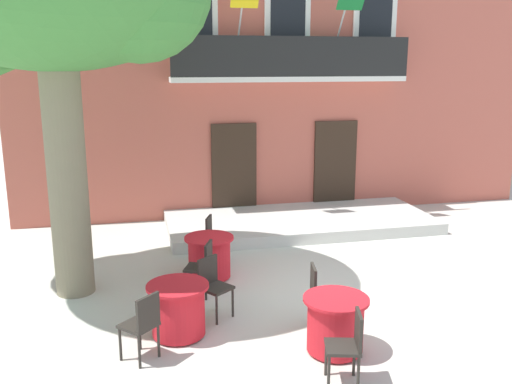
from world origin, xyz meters
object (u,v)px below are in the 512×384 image
at_px(cafe_chair_middle_1, 214,236).
at_px(cafe_chair_near_tree_1, 320,291).
at_px(cafe_chair_front_0, 213,283).
at_px(cafe_chair_front_1, 143,322).
at_px(cafe_table_near_tree, 335,324).
at_px(cafe_table_middle, 209,257).
at_px(cafe_chair_middle_0, 202,265).
at_px(cafe_chair_near_tree_0, 349,343).
at_px(cafe_table_front, 178,309).

bearing_deg(cafe_chair_middle_1, cafe_chair_near_tree_1, -69.22).
relative_size(cafe_chair_front_0, cafe_chair_front_1, 1.00).
distance_m(cafe_table_near_tree, cafe_chair_front_1, 2.49).
relative_size(cafe_table_near_tree, cafe_table_middle, 1.00).
xyz_separation_m(cafe_chair_middle_0, cafe_chair_front_0, (0.05, -0.79, 0.00)).
height_order(cafe_chair_middle_0, cafe_chair_middle_1, same).
bearing_deg(cafe_chair_middle_0, cafe_chair_middle_1, 74.06).
xyz_separation_m(cafe_chair_middle_0, cafe_chair_front_1, (-1.00, -1.87, 0.00)).
height_order(cafe_chair_near_tree_0, cafe_chair_front_1, same).
height_order(cafe_chair_middle_1, cafe_table_front, cafe_chair_middle_1).
xyz_separation_m(cafe_table_near_tree, cafe_chair_near_tree_0, (-0.11, -0.75, 0.14)).
height_order(cafe_table_near_tree, cafe_table_front, same).
relative_size(cafe_chair_near_tree_1, cafe_table_middle, 1.05).
relative_size(cafe_chair_middle_1, cafe_chair_front_0, 1.00).
height_order(cafe_chair_near_tree_1, cafe_chair_front_1, same).
height_order(cafe_chair_near_tree_0, cafe_chair_middle_1, same).
xyz_separation_m(cafe_chair_near_tree_1, cafe_chair_front_0, (-1.46, 0.65, 0.00)).
height_order(cafe_chair_front_0, cafe_chair_front_1, same).
distance_m(cafe_table_middle, cafe_chair_middle_1, 0.77).
relative_size(cafe_chair_near_tree_1, cafe_chair_front_0, 1.00).
height_order(cafe_table_near_tree, cafe_table_middle, same).
distance_m(cafe_chair_middle_1, cafe_table_front, 2.90).
relative_size(cafe_chair_middle_0, cafe_table_front, 1.05).
bearing_deg(cafe_chair_front_0, cafe_chair_near_tree_0, -58.93).
distance_m(cafe_chair_middle_0, cafe_chair_front_1, 2.12).
xyz_separation_m(cafe_chair_near_tree_1, cafe_chair_front_1, (-2.51, -0.43, 0.00)).
bearing_deg(cafe_chair_near_tree_1, cafe_table_middle, 120.94).
distance_m(cafe_table_front, cafe_chair_front_0, 0.77).
bearing_deg(cafe_table_middle, cafe_chair_middle_0, -106.44).
distance_m(cafe_chair_near_tree_1, cafe_chair_front_1, 2.55).
xyz_separation_m(cafe_table_middle, cafe_table_front, (-0.72, -2.02, 0.00)).
distance_m(cafe_table_near_tree, cafe_chair_middle_0, 2.64).
xyz_separation_m(cafe_chair_near_tree_0, cafe_chair_middle_0, (-1.34, 2.94, 0.00)).
bearing_deg(cafe_chair_front_1, cafe_chair_front_0, 45.67).
relative_size(cafe_chair_near_tree_0, cafe_chair_middle_0, 1.00).
height_order(cafe_chair_middle_0, cafe_chair_front_0, same).
distance_m(cafe_chair_near_tree_0, cafe_table_middle, 3.83).
height_order(cafe_table_near_tree, cafe_chair_near_tree_1, cafe_chair_near_tree_1).
xyz_separation_m(cafe_chair_near_tree_1, cafe_table_middle, (-1.30, 2.17, -0.14)).
distance_m(cafe_table_near_tree, cafe_chair_front_0, 1.99).
relative_size(cafe_chair_middle_0, cafe_chair_front_1, 1.00).
distance_m(cafe_chair_middle_1, cafe_chair_front_1, 3.61).
bearing_deg(cafe_chair_middle_0, cafe_chair_front_1, -118.23).
bearing_deg(cafe_chair_front_1, cafe_chair_middle_1, 66.87).
xyz_separation_m(cafe_chair_middle_1, cafe_table_front, (-0.92, -2.75, -0.14)).
bearing_deg(cafe_table_near_tree, cafe_table_front, 155.50).
distance_m(cafe_chair_near_tree_1, cafe_table_middle, 2.53).
xyz_separation_m(cafe_table_near_tree, cafe_chair_middle_1, (-1.04, 3.64, 0.14)).
relative_size(cafe_chair_near_tree_1, cafe_chair_middle_1, 1.00).
xyz_separation_m(cafe_chair_near_tree_0, cafe_chair_front_0, (-1.29, 2.15, 0.00)).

